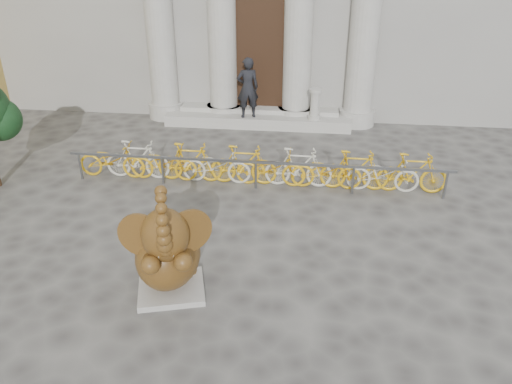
# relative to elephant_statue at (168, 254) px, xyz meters

# --- Properties ---
(ground) EXTENTS (80.00, 80.00, 0.00)m
(ground) POSITION_rel_elephant_statue_xyz_m (0.46, -0.50, -0.81)
(ground) COLOR #474442
(ground) RESTS_ON ground
(entrance_steps) EXTENTS (6.00, 1.20, 0.36)m
(entrance_steps) POSITION_rel_elephant_statue_xyz_m (0.46, 8.90, -0.63)
(entrance_steps) COLOR #A8A59E
(entrance_steps) RESTS_ON ground
(elephant_statue) EXTENTS (1.46, 1.75, 2.22)m
(elephant_statue) POSITION_rel_elephant_statue_xyz_m (0.00, 0.00, 0.00)
(elephant_statue) COLOR #A8A59E
(elephant_statue) RESTS_ON ground
(bike_rack) EXTENTS (9.30, 0.53, 1.00)m
(bike_rack) POSITION_rel_elephant_statue_xyz_m (0.94, 4.44, -0.31)
(bike_rack) COLOR slate
(bike_rack) RESTS_ON ground
(pedestrian) EXTENTS (0.79, 0.64, 1.89)m
(pedestrian) POSITION_rel_elephant_statue_xyz_m (0.17, 8.56, 0.50)
(pedestrian) COLOR black
(pedestrian) RESTS_ON entrance_steps
(balustrade_post) EXTENTS (0.39, 0.39, 0.97)m
(balustrade_post) POSITION_rel_elephant_statue_xyz_m (2.28, 8.60, -0.00)
(balustrade_post) COLOR #A8A59E
(balustrade_post) RESTS_ON entrance_steps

